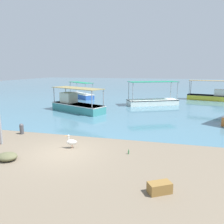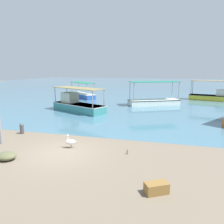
{
  "view_description": "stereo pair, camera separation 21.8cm",
  "coord_description": "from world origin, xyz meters",
  "px_view_note": "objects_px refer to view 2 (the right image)",
  "views": [
    {
      "loc": [
        5.39,
        -10.17,
        4.48
      ],
      "look_at": [
        1.34,
        5.68,
        1.23
      ],
      "focal_mm": 35.0,
      "sensor_mm": 36.0,
      "label": 1
    },
    {
      "loc": [
        5.6,
        -10.11,
        4.48
      ],
      "look_at": [
        1.34,
        5.68,
        1.23
      ],
      "focal_mm": 35.0,
      "sensor_mm": 36.0,
      "label": 2
    }
  ],
  "objects_px": {
    "pelican": "(70,142)",
    "fishing_boat_far_right": "(154,101)",
    "fishing_boat_near_left": "(83,95)",
    "mooring_bollard": "(22,128)",
    "glass_bottle": "(127,152)",
    "fishing_boat_center": "(77,105)",
    "cargo_crate": "(156,188)",
    "net_pile": "(6,156)",
    "fishing_boat_near_right": "(214,96)"
  },
  "relations": [
    {
      "from": "pelican",
      "to": "fishing_boat_far_right",
      "type": "bearing_deg",
      "value": 78.34
    },
    {
      "from": "fishing_boat_near_left",
      "to": "mooring_bollard",
      "type": "xyz_separation_m",
      "value": [
        3.28,
        -18.82,
        -0.13
      ]
    },
    {
      "from": "fishing_boat_near_left",
      "to": "fishing_boat_far_right",
      "type": "relative_size",
      "value": 0.81
    },
    {
      "from": "glass_bottle",
      "to": "pelican",
      "type": "bearing_deg",
      "value": 178.96
    },
    {
      "from": "fishing_boat_center",
      "to": "fishing_boat_near_left",
      "type": "xyz_separation_m",
      "value": [
        -3.62,
        10.18,
        -0.17
      ]
    },
    {
      "from": "fishing_boat_center",
      "to": "cargo_crate",
      "type": "distance_m",
      "value": 16.62
    },
    {
      "from": "fishing_boat_center",
      "to": "mooring_bollard",
      "type": "relative_size",
      "value": 8.84
    },
    {
      "from": "fishing_boat_center",
      "to": "net_pile",
      "type": "bearing_deg",
      "value": -81.88
    },
    {
      "from": "pelican",
      "to": "net_pile",
      "type": "bearing_deg",
      "value": -135.38
    },
    {
      "from": "mooring_bollard",
      "to": "net_pile",
      "type": "relative_size",
      "value": 0.74
    },
    {
      "from": "mooring_bollard",
      "to": "glass_bottle",
      "type": "distance_m",
      "value": 8.07
    },
    {
      "from": "fishing_boat_near_left",
      "to": "fishing_boat_near_right",
      "type": "bearing_deg",
      "value": 6.81
    },
    {
      "from": "net_pile",
      "to": "glass_bottle",
      "type": "relative_size",
      "value": 3.73
    },
    {
      "from": "fishing_boat_near_right",
      "to": "net_pile",
      "type": "distance_m",
      "value": 28.67
    },
    {
      "from": "net_pile",
      "to": "mooring_bollard",
      "type": "bearing_deg",
      "value": 118.03
    },
    {
      "from": "fishing_boat_near_left",
      "to": "glass_bottle",
      "type": "relative_size",
      "value": 19.63
    },
    {
      "from": "mooring_bollard",
      "to": "net_pile",
      "type": "distance_m",
      "value": 4.6
    },
    {
      "from": "net_pile",
      "to": "pelican",
      "type": "bearing_deg",
      "value": 44.62
    },
    {
      "from": "fishing_boat_center",
      "to": "pelican",
      "type": "xyz_separation_m",
      "value": [
        4.19,
        -10.35,
        -0.32
      ]
    },
    {
      "from": "glass_bottle",
      "to": "fishing_boat_near_right",
      "type": "bearing_deg",
      "value": 70.69
    },
    {
      "from": "fishing_boat_far_right",
      "to": "net_pile",
      "type": "distance_m",
      "value": 19.74
    },
    {
      "from": "fishing_boat_far_right",
      "to": "glass_bottle",
      "type": "height_order",
      "value": "fishing_boat_far_right"
    },
    {
      "from": "fishing_boat_near_right",
      "to": "mooring_bollard",
      "type": "bearing_deg",
      "value": -126.95
    },
    {
      "from": "fishing_boat_center",
      "to": "glass_bottle",
      "type": "height_order",
      "value": "fishing_boat_center"
    },
    {
      "from": "fishing_boat_near_left",
      "to": "cargo_crate",
      "type": "relative_size",
      "value": 6.25
    },
    {
      "from": "cargo_crate",
      "to": "glass_bottle",
      "type": "xyz_separation_m",
      "value": [
        -1.75,
        3.38,
        -0.09
      ]
    },
    {
      "from": "fishing_boat_near_right",
      "to": "net_pile",
      "type": "relative_size",
      "value": 6.31
    },
    {
      "from": "fishing_boat_near_right",
      "to": "cargo_crate",
      "type": "bearing_deg",
      "value": -103.43
    },
    {
      "from": "fishing_boat_near_right",
      "to": "fishing_boat_near_left",
      "type": "bearing_deg",
      "value": -173.19
    },
    {
      "from": "glass_bottle",
      "to": "mooring_bollard",
      "type": "bearing_deg",
      "value": 167.35
    },
    {
      "from": "fishing_boat_near_right",
      "to": "fishing_boat_center",
      "type": "height_order",
      "value": "fishing_boat_near_right"
    },
    {
      "from": "fishing_boat_near_left",
      "to": "net_pile",
      "type": "relative_size",
      "value": 5.26
    },
    {
      "from": "fishing_boat_far_right",
      "to": "net_pile",
      "type": "relative_size",
      "value": 6.46
    },
    {
      "from": "fishing_boat_center",
      "to": "mooring_bollard",
      "type": "height_order",
      "value": "fishing_boat_center"
    },
    {
      "from": "fishing_boat_near_left",
      "to": "pelican",
      "type": "distance_m",
      "value": 21.97
    },
    {
      "from": "fishing_boat_near_left",
      "to": "pelican",
      "type": "xyz_separation_m",
      "value": [
        7.81,
        -20.53,
        -0.15
      ]
    },
    {
      "from": "pelican",
      "to": "glass_bottle",
      "type": "height_order",
      "value": "pelican"
    },
    {
      "from": "net_pile",
      "to": "fishing_boat_center",
      "type": "bearing_deg",
      "value": 98.12
    },
    {
      "from": "fishing_boat_center",
      "to": "net_pile",
      "type": "xyz_separation_m",
      "value": [
        1.81,
        -12.7,
        -0.5
      ]
    },
    {
      "from": "fishing_boat_near_right",
      "to": "glass_bottle",
      "type": "bearing_deg",
      "value": -109.31
    },
    {
      "from": "mooring_bollard",
      "to": "net_pile",
      "type": "xyz_separation_m",
      "value": [
        2.16,
        -4.05,
        -0.21
      ]
    },
    {
      "from": "fishing_boat_center",
      "to": "mooring_bollard",
      "type": "xyz_separation_m",
      "value": [
        -0.35,
        -8.64,
        -0.29
      ]
    },
    {
      "from": "cargo_crate",
      "to": "fishing_boat_far_right",
      "type": "bearing_deg",
      "value": 94.78
    },
    {
      "from": "fishing_boat_near_right",
      "to": "glass_bottle",
      "type": "relative_size",
      "value": 23.53
    },
    {
      "from": "cargo_crate",
      "to": "net_pile",
      "type": "bearing_deg",
      "value": 171.7
    },
    {
      "from": "fishing_boat_near_right",
      "to": "fishing_boat_center",
      "type": "relative_size",
      "value": 0.96
    },
    {
      "from": "fishing_boat_near_left",
      "to": "cargo_crate",
      "type": "height_order",
      "value": "fishing_boat_near_left"
    },
    {
      "from": "mooring_bollard",
      "to": "fishing_boat_near_left",
      "type": "bearing_deg",
      "value": 99.87
    },
    {
      "from": "mooring_bollard",
      "to": "cargo_crate",
      "type": "bearing_deg",
      "value": -28.14
    },
    {
      "from": "fishing_boat_center",
      "to": "fishing_boat_far_right",
      "type": "bearing_deg",
      "value": 39.09
    }
  ]
}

